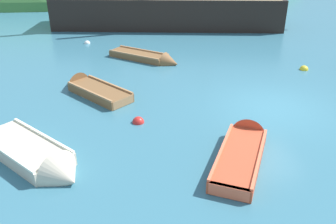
{
  "coord_description": "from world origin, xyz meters",
  "views": [
    {
      "loc": [
        -5.71,
        -11.26,
        5.91
      ],
      "look_at": [
        -3.97,
        -0.16,
        0.21
      ],
      "focal_mm": 38.56,
      "sensor_mm": 36.0,
      "label": 1
    }
  ],
  "objects_px": {
    "rowboat_near_dock": "(243,149)",
    "rowboat_far": "(91,90)",
    "buoy_yellow": "(304,70)",
    "rowboat_portside": "(38,159)",
    "rowboat_center": "(149,59)",
    "sailing_ship": "(165,15)",
    "buoy_white": "(87,43)",
    "buoy_red": "(138,122)"
  },
  "relations": [
    {
      "from": "rowboat_far",
      "to": "rowboat_near_dock",
      "type": "xyz_separation_m",
      "value": [
        4.57,
        -5.23,
        0.01
      ]
    },
    {
      "from": "sailing_ship",
      "to": "buoy_white",
      "type": "distance_m",
      "value": 6.22
    },
    {
      "from": "rowboat_far",
      "to": "buoy_red",
      "type": "xyz_separation_m",
      "value": [
        1.67,
        -2.86,
        -0.11
      ]
    },
    {
      "from": "rowboat_far",
      "to": "buoy_yellow",
      "type": "distance_m",
      "value": 9.9
    },
    {
      "from": "rowboat_near_dock",
      "to": "buoy_yellow",
      "type": "bearing_deg",
      "value": -10.76
    },
    {
      "from": "sailing_ship",
      "to": "buoy_red",
      "type": "xyz_separation_m",
      "value": [
        -2.96,
        -13.53,
        -0.77
      ]
    },
    {
      "from": "sailing_ship",
      "to": "rowboat_near_dock",
      "type": "xyz_separation_m",
      "value": [
        -0.06,
        -15.91,
        -0.65
      ]
    },
    {
      "from": "rowboat_near_dock",
      "to": "rowboat_portside",
      "type": "bearing_deg",
      "value": 115.03
    },
    {
      "from": "rowboat_center",
      "to": "rowboat_far",
      "type": "relative_size",
      "value": 1.05
    },
    {
      "from": "rowboat_center",
      "to": "rowboat_portside",
      "type": "distance_m",
      "value": 9.39
    },
    {
      "from": "sailing_ship",
      "to": "rowboat_far",
      "type": "distance_m",
      "value": 11.65
    },
    {
      "from": "rowboat_far",
      "to": "rowboat_portside",
      "type": "height_order",
      "value": "rowboat_portside"
    },
    {
      "from": "rowboat_center",
      "to": "buoy_red",
      "type": "distance_m",
      "value": 6.56
    },
    {
      "from": "rowboat_far",
      "to": "rowboat_near_dock",
      "type": "distance_m",
      "value": 6.94
    },
    {
      "from": "rowboat_near_dock",
      "to": "rowboat_center",
      "type": "bearing_deg",
      "value": 40.46
    },
    {
      "from": "rowboat_center",
      "to": "rowboat_near_dock",
      "type": "height_order",
      "value": "rowboat_near_dock"
    },
    {
      "from": "rowboat_near_dock",
      "to": "rowboat_portside",
      "type": "xyz_separation_m",
      "value": [
        -5.89,
        0.39,
        0.02
      ]
    },
    {
      "from": "sailing_ship",
      "to": "buoy_red",
      "type": "distance_m",
      "value": 13.87
    },
    {
      "from": "sailing_ship",
      "to": "rowboat_far",
      "type": "bearing_deg",
      "value": -102.79
    },
    {
      "from": "rowboat_center",
      "to": "buoy_red",
      "type": "relative_size",
      "value": 8.66
    },
    {
      "from": "rowboat_far",
      "to": "rowboat_portside",
      "type": "distance_m",
      "value": 5.02
    },
    {
      "from": "rowboat_near_dock",
      "to": "buoy_white",
      "type": "xyz_separation_m",
      "value": [
        -5.04,
        12.43,
        -0.12
      ]
    },
    {
      "from": "rowboat_center",
      "to": "buoy_yellow",
      "type": "bearing_deg",
      "value": 19.94
    },
    {
      "from": "buoy_red",
      "to": "rowboat_center",
      "type": "bearing_deg",
      "value": 80.59
    },
    {
      "from": "rowboat_center",
      "to": "rowboat_far",
      "type": "bearing_deg",
      "value": -87.93
    },
    {
      "from": "sailing_ship",
      "to": "rowboat_portside",
      "type": "distance_m",
      "value": 16.63
    },
    {
      "from": "buoy_red",
      "to": "rowboat_portside",
      "type": "bearing_deg",
      "value": -146.37
    },
    {
      "from": "rowboat_center",
      "to": "buoy_white",
      "type": "height_order",
      "value": "rowboat_center"
    },
    {
      "from": "rowboat_near_dock",
      "to": "buoy_red",
      "type": "distance_m",
      "value": 3.75
    },
    {
      "from": "rowboat_near_dock",
      "to": "buoy_red",
      "type": "xyz_separation_m",
      "value": [
        -2.9,
        2.37,
        -0.12
      ]
    },
    {
      "from": "rowboat_portside",
      "to": "buoy_yellow",
      "type": "height_order",
      "value": "rowboat_portside"
    },
    {
      "from": "rowboat_center",
      "to": "rowboat_near_dock",
      "type": "xyz_separation_m",
      "value": [
        1.83,
        -8.85,
        0.03
      ]
    },
    {
      "from": "sailing_ship",
      "to": "rowboat_center",
      "type": "height_order",
      "value": "sailing_ship"
    },
    {
      "from": "buoy_white",
      "to": "buoy_yellow",
      "type": "height_order",
      "value": "buoy_yellow"
    },
    {
      "from": "buoy_white",
      "to": "buoy_yellow",
      "type": "relative_size",
      "value": 0.85
    },
    {
      "from": "rowboat_portside",
      "to": "rowboat_far",
      "type": "bearing_deg",
      "value": 123.13
    },
    {
      "from": "rowboat_near_dock",
      "to": "rowboat_far",
      "type": "bearing_deg",
      "value": 69.91
    },
    {
      "from": "rowboat_far",
      "to": "buoy_yellow",
      "type": "bearing_deg",
      "value": -122.03
    },
    {
      "from": "sailing_ship",
      "to": "buoy_white",
      "type": "bearing_deg",
      "value": -135.11
    },
    {
      "from": "rowboat_far",
      "to": "buoy_red",
      "type": "bearing_deg",
      "value": 171.58
    },
    {
      "from": "sailing_ship",
      "to": "buoy_yellow",
      "type": "bearing_deg",
      "value": -50.73
    },
    {
      "from": "buoy_yellow",
      "to": "rowboat_near_dock",
      "type": "bearing_deg",
      "value": -129.53
    }
  ]
}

